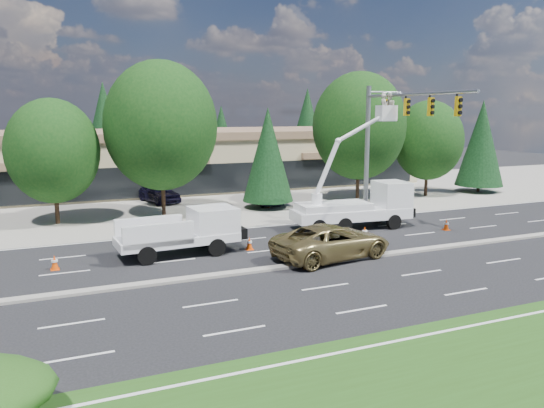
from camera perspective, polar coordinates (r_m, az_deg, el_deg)
name	(u,v)px	position (r m, az deg, el deg)	size (l,w,h in m)	color
ground	(293,267)	(25.34, 2.25, -6.77)	(140.00, 140.00, 0.00)	black
concrete_apron	(188,202)	(43.81, -9.03, 0.22)	(140.00, 22.00, 0.01)	gray
grass_verge	(513,403)	(15.53, 24.52, -18.90)	(140.00, 10.00, 0.01)	#224513
road_median	(293,266)	(25.33, 2.25, -6.64)	(120.00, 0.55, 0.12)	gray
strip_mall	(162,158)	(53.12, -11.77, 4.89)	(50.40, 15.40, 5.50)	tan
tree_front_c	(53,151)	(37.01, -22.50, 5.28)	(5.88, 5.88, 8.16)	#332114
tree_front_d	(161,126)	(37.68, -11.87, 8.23)	(7.77, 7.77, 10.79)	#332114
tree_front_e	(268,155)	(40.15, -0.45, 5.34)	(3.86, 3.86, 7.62)	#332114
tree_front_f	(359,126)	(43.75, 9.36, 8.27)	(7.55, 7.55, 10.48)	#332114
tree_front_g	(428,140)	(47.92, 16.45, 6.58)	(5.96, 5.96, 8.26)	#332114
tree_front_h	(481,143)	(51.96, 21.58, 6.11)	(4.22, 4.22, 8.33)	#332114
tree_back_b	(105,126)	(64.26, -17.56, 8.05)	(5.41, 5.41, 10.66)	#332114
tree_back_c	(222,136)	(67.17, -5.45, 7.33)	(4.10, 4.10, 8.08)	#332114
tree_back_d	(307,125)	(71.70, 3.80, 8.50)	(5.26, 5.26, 10.37)	#332114
signal_mast	(386,131)	(35.49, 12.21, 7.72)	(2.76, 10.16, 9.00)	gray
utility_pickup	(186,236)	(27.64, -9.21, -3.41)	(6.24, 2.71, 2.34)	white
bucket_truck	(362,199)	(33.86, 9.65, 0.50)	(7.71, 3.03, 8.48)	white
traffic_cone_a	(55,263)	(26.78, -22.34, -5.85)	(0.40, 0.40, 0.70)	#DF4407
traffic_cone_b	(249,243)	(28.35, -2.45, -4.26)	(0.40, 0.40, 0.70)	#DF4407
traffic_cone_c	(278,243)	(28.37, 0.69, -4.23)	(0.40, 0.40, 0.70)	#DF4407
traffic_cone_d	(365,232)	(31.33, 9.95, -3.03)	(0.40, 0.40, 0.70)	#DF4407
traffic_cone_e	(446,225)	(34.69, 18.24, -2.13)	(0.40, 0.40, 0.70)	#DF4407
minivan	(332,241)	(26.72, 6.46, -4.02)	(2.87, 6.23, 1.73)	olive
parked_car_west	(159,192)	(44.03, -12.11, 1.27)	(1.97, 4.91, 1.67)	black
parked_car_east	(265,195)	(42.09, -0.80, 0.98)	(1.58, 4.53, 1.49)	black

